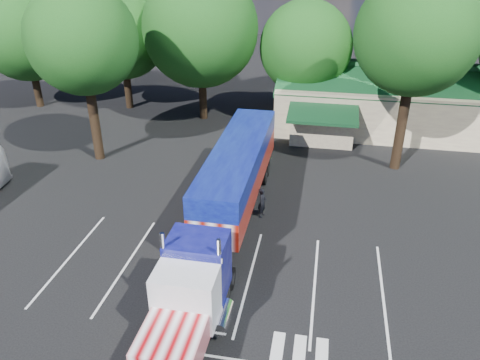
% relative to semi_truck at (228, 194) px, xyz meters
% --- Properties ---
extents(ground, '(120.00, 120.00, 0.00)m').
position_rel_semi_truck_xyz_m(ground, '(-1.34, 2.08, -2.49)').
color(ground, black).
rests_on(ground, ground).
extents(event_hall, '(24.20, 14.12, 5.55)m').
position_rel_semi_truck_xyz_m(event_hall, '(12.40, 19.89, -0.28)').
color(event_hall, beige).
rests_on(event_hall, ground).
extents(tree_row_a, '(9.00, 9.00, 11.68)m').
position_rel_semi_truck_xyz_m(tree_row_a, '(-23.34, 18.58, 4.67)').
color(tree_row_a, black).
rests_on(tree_row_a, ground).
extents(tree_row_b, '(8.40, 8.40, 11.35)m').
position_rel_semi_truck_xyz_m(tree_row_b, '(-14.34, 19.88, 4.64)').
color(tree_row_b, black).
rests_on(tree_row_b, ground).
extents(tree_row_c, '(10.00, 10.00, 13.05)m').
position_rel_semi_truck_xyz_m(tree_row_c, '(-6.34, 18.28, 5.55)').
color(tree_row_c, black).
rests_on(tree_row_c, ground).
extents(tree_row_d, '(8.00, 8.00, 10.60)m').
position_rel_semi_truck_xyz_m(tree_row_d, '(2.66, 19.58, 4.09)').
color(tree_row_d, black).
rests_on(tree_row_d, ground).
extents(tree_row_e, '(9.60, 9.60, 12.90)m').
position_rel_semi_truck_xyz_m(tree_row_e, '(11.66, 20.08, 5.59)').
color(tree_row_e, black).
rests_on(tree_row_e, ground).
extents(tree_near_left, '(7.60, 7.60, 12.65)m').
position_rel_semi_truck_xyz_m(tree_near_left, '(-11.84, 8.08, 6.32)').
color(tree_near_left, black).
rests_on(tree_near_left, ground).
extents(tree_near_right, '(8.00, 8.00, 13.50)m').
position_rel_semi_truck_xyz_m(tree_near_right, '(10.16, 10.58, 6.97)').
color(tree_near_right, black).
rests_on(tree_near_right, ground).
extents(semi_truck, '(3.45, 21.04, 4.40)m').
position_rel_semi_truck_xyz_m(semi_truck, '(0.00, 0.00, 0.00)').
color(semi_truck, black).
rests_on(semi_truck, ground).
extents(woman, '(0.59, 0.76, 1.86)m').
position_rel_semi_truck_xyz_m(woman, '(1.60, 2.08, -1.56)').
color(woman, black).
rests_on(woman, ground).
extents(bicycle, '(0.97, 1.93, 0.97)m').
position_rel_semi_truck_xyz_m(bicycle, '(0.46, 4.99, -2.01)').
color(bicycle, black).
rests_on(bicycle, ground).
extents(silver_sedan, '(4.48, 2.50, 1.40)m').
position_rel_semi_truck_xyz_m(silver_sedan, '(10.66, 16.08, -1.79)').
color(silver_sedan, '#B9BBC1').
rests_on(silver_sedan, ground).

